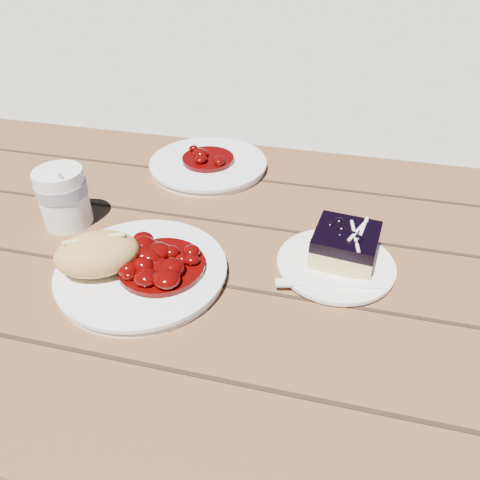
% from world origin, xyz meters
% --- Properties ---
extents(ground, '(60.00, 60.00, 0.00)m').
position_xyz_m(ground, '(0.00, 0.00, 0.00)').
color(ground, '#B0AB9F').
rests_on(ground, ground).
extents(picnic_table, '(2.00, 1.55, 0.75)m').
position_xyz_m(picnic_table, '(0.00, -0.00, 0.59)').
color(picnic_table, brown).
rests_on(picnic_table, ground).
extents(main_plate, '(0.25, 0.25, 0.02)m').
position_xyz_m(main_plate, '(0.13, -0.09, 0.76)').
color(main_plate, white).
rests_on(main_plate, picnic_table).
extents(goulash_stew, '(0.13, 0.13, 0.04)m').
position_xyz_m(goulash_stew, '(0.16, -0.08, 0.79)').
color(goulash_stew, '#4E0302').
rests_on(goulash_stew, main_plate).
extents(bread_roll, '(0.14, 0.13, 0.06)m').
position_xyz_m(bread_roll, '(0.07, -0.11, 0.80)').
color(bread_roll, tan).
rests_on(bread_roll, main_plate).
extents(dessert_plate, '(0.17, 0.17, 0.01)m').
position_xyz_m(dessert_plate, '(0.41, 0.00, 0.76)').
color(dessert_plate, white).
rests_on(dessert_plate, picnic_table).
extents(blueberry_cake, '(0.10, 0.10, 0.05)m').
position_xyz_m(blueberry_cake, '(0.42, 0.02, 0.79)').
color(blueberry_cake, '#F0D583').
rests_on(blueberry_cake, dessert_plate).
extents(fork_dessert, '(0.16, 0.06, 0.00)m').
position_xyz_m(fork_dessert, '(0.39, -0.05, 0.76)').
color(fork_dessert, white).
rests_on(fork_dessert, dessert_plate).
extents(coffee_cup, '(0.08, 0.08, 0.10)m').
position_xyz_m(coffee_cup, '(-0.05, 0.02, 0.80)').
color(coffee_cup, white).
rests_on(coffee_cup, picnic_table).
extents(second_plate, '(0.24, 0.24, 0.02)m').
position_xyz_m(second_plate, '(0.13, 0.27, 0.76)').
color(second_plate, white).
rests_on(second_plate, picnic_table).
extents(second_stew, '(0.11, 0.11, 0.04)m').
position_xyz_m(second_stew, '(0.13, 0.27, 0.79)').
color(second_stew, '#4E0302').
rests_on(second_stew, second_plate).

